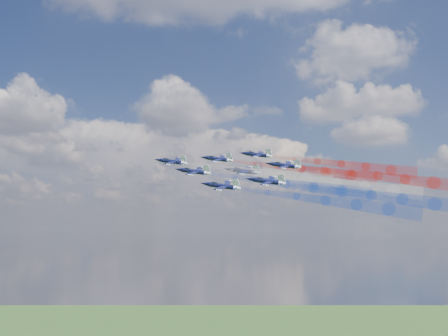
# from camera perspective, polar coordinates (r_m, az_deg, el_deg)

# --- Properties ---
(jet_lead) EXTENTS (14.96, 13.04, 8.56)m
(jet_lead) POSITION_cam_1_polar(r_m,az_deg,el_deg) (167.22, -5.96, 0.73)
(jet_lead) COLOR black
(trail_lead) EXTENTS (47.24, 15.44, 12.81)m
(trail_lead) POSITION_cam_1_polar(r_m,az_deg,el_deg) (156.49, 3.66, -0.47)
(trail_lead) COLOR white
(jet_inner_left) EXTENTS (14.96, 13.04, 8.56)m
(jet_inner_left) POSITION_cam_1_polar(r_m,az_deg,el_deg) (154.46, -3.46, -0.40)
(jet_inner_left) COLOR black
(trail_inner_left) EXTENTS (47.24, 15.44, 12.81)m
(trail_inner_left) POSITION_cam_1_polar(r_m,az_deg,el_deg) (145.24, 7.13, -1.77)
(trail_inner_left) COLOR blue
(jet_inner_right) EXTENTS (14.96, 13.04, 8.56)m
(jet_inner_right) POSITION_cam_1_polar(r_m,az_deg,el_deg) (172.33, -0.73, 1.04)
(jet_inner_right) COLOR black
(trail_inner_right) EXTENTS (47.24, 15.44, 12.81)m
(trail_inner_right) POSITION_cam_1_polar(r_m,az_deg,el_deg) (164.10, 8.82, -0.11)
(trail_inner_right) COLOR red
(jet_outer_left) EXTENTS (14.96, 13.04, 8.56)m
(jet_outer_left) POSITION_cam_1_polar(r_m,az_deg,el_deg) (141.16, -0.25, -2.07)
(jet_outer_left) COLOR black
(trail_outer_left) EXTENTS (47.24, 15.44, 12.81)m
(trail_outer_left) POSITION_cam_1_polar(r_m,az_deg,el_deg) (133.91, 11.54, -3.65)
(trail_outer_left) COLOR blue
(jet_center_third) EXTENTS (14.96, 13.04, 8.56)m
(jet_center_third) POSITION_cam_1_polar(r_m,az_deg,el_deg) (157.68, 2.24, -0.36)
(jet_center_third) COLOR black
(trail_center_third) EXTENTS (47.24, 15.44, 12.81)m
(trail_center_third) POSITION_cam_1_polar(r_m,az_deg,el_deg) (151.25, 12.80, -1.67)
(trail_center_third) COLOR white
(jet_outer_right) EXTENTS (14.96, 13.04, 8.56)m
(jet_outer_right) POSITION_cam_1_polar(r_m,az_deg,el_deg) (176.09, 3.78, 1.53)
(jet_outer_right) COLOR black
(trail_outer_right) EXTENTS (47.24, 15.44, 12.81)m
(trail_outer_right) POSITION_cam_1_polar(r_m,az_deg,el_deg) (170.04, 13.24, 0.43)
(trail_outer_right) COLOR red
(jet_rear_left) EXTENTS (14.96, 13.04, 8.56)m
(jet_rear_left) POSITION_cam_1_polar(r_m,az_deg,el_deg) (145.03, 4.92, -1.52)
(jet_rear_left) COLOR black
(trail_rear_left) EXTENTS (47.24, 15.44, 12.81)m
(trail_rear_left) POSITION_cam_1_polar(r_m,az_deg,el_deg) (140.26, 16.50, -2.97)
(trail_rear_left) COLOR blue
(jet_rear_right) EXTENTS (14.96, 13.04, 8.56)m
(jet_rear_right) POSITION_cam_1_polar(r_m,az_deg,el_deg) (163.46, 6.91, 0.30)
(jet_rear_right) COLOR black
(trail_rear_right) EXTENTS (47.24, 15.44, 12.81)m
(trail_rear_right) POSITION_cam_1_polar(r_m,az_deg,el_deg) (159.25, 17.16, -0.92)
(trail_rear_right) COLOR red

